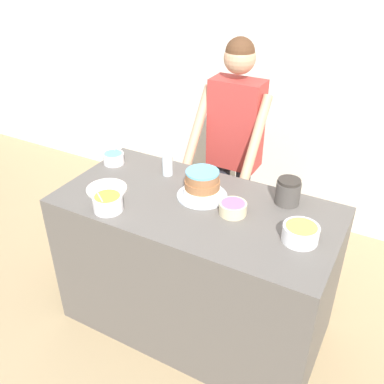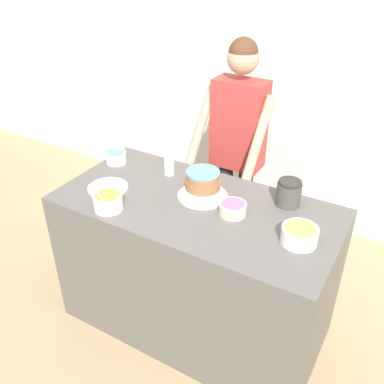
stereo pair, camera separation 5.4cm
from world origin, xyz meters
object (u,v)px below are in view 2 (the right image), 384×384
Objects in this scene: frosting_bowl_orange at (108,201)px; person_baker at (238,135)px; drinking_glass at (169,165)px; stoneware_jar at (289,193)px; ceramic_plate at (108,188)px; frosting_bowl_blue at (116,157)px; frosting_bowl_purple at (233,208)px; frosting_bowl_yellow at (300,235)px; cake at (203,185)px.

person_baker is at bearing 73.80° from frosting_bowl_orange.
drinking_glass is (0.08, 0.50, 0.02)m from frosting_bowl_orange.
frosting_bowl_orange is at bearing -147.15° from stoneware_jar.
frosting_bowl_blue is at bearing 120.24° from ceramic_plate.
frosting_bowl_purple is (0.32, -0.74, -0.08)m from person_baker.
frosting_bowl_orange is 0.56m from frosting_bowl_blue.
frosting_bowl_yellow reaches higher than ceramic_plate.
stoneware_jar reaches higher than frosting_bowl_purple.
ceramic_plate is (-0.22, -0.34, -0.06)m from drinking_glass.
frosting_bowl_purple reaches higher than ceramic_plate.
frosting_bowl_blue reaches higher than ceramic_plate.
cake reaches higher than stoneware_jar.
person_baker is 1.07m from frosting_bowl_yellow.
cake is 1.95× the size of stoneware_jar.
drinking_glass is (-0.94, 0.27, 0.02)m from frosting_bowl_yellow.
person_baker is at bearing 97.72° from cake.
person_baker reaches higher than stoneware_jar.
drinking_glass is at bearing -176.98° from stoneware_jar.
person_baker reaches higher than cake.
stoneware_jar reaches higher than frosting_bowl_blue.
frosting_bowl_orange reaches higher than frosting_bowl_yellow.
cake is 2.22× the size of drinking_glass.
frosting_bowl_yellow is 0.75× the size of ceramic_plate.
frosting_bowl_purple is 1.10× the size of frosting_bowl_blue.
person_baker is 0.81m from frosting_bowl_purple.
stoneware_jar is (-0.17, 0.31, 0.03)m from frosting_bowl_yellow.
frosting_bowl_purple is at bearing 9.78° from ceramic_plate.
cake is 0.58m from ceramic_plate.
frosting_bowl_orange is 0.72× the size of ceramic_plate.
person_baker is 9.83× the size of frosting_bowl_orange.
frosting_bowl_yellow reaches higher than frosting_bowl_purple.
cake is 0.64m from frosting_bowl_yellow.
frosting_bowl_blue is 1.17m from stoneware_jar.
frosting_bowl_orange is 1.31× the size of drinking_glass.
stoneware_jar is at bearing 20.90° from ceramic_plate.
stoneware_jar is (1.16, 0.08, 0.03)m from frosting_bowl_blue.
frosting_bowl_blue is 1.04× the size of drinking_glass.
ceramic_plate is at bearing -123.28° from drinking_glass.
person_baker is 0.58m from drinking_glass.
frosting_bowl_orange is (-0.30, -1.03, -0.07)m from person_baker.
frosting_bowl_blue is (-0.62, -0.57, -0.08)m from person_baker.
frosting_bowl_blue is at bearing 124.56° from frosting_bowl_orange.
frosting_bowl_yellow is 1.37× the size of drinking_glass.
frosting_bowl_blue is (-0.94, 0.17, 0.00)m from frosting_bowl_purple.
frosting_bowl_orange reaches higher than drinking_glass.
frosting_bowl_purple is 0.58m from drinking_glass.
frosting_bowl_orange is at bearing -98.48° from drinking_glass.
frosting_bowl_yellow is 1.20× the size of frosting_bowl_purple.
drinking_glass is at bearing 5.77° from frosting_bowl_blue.
cake is 1.21× the size of ceramic_plate.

